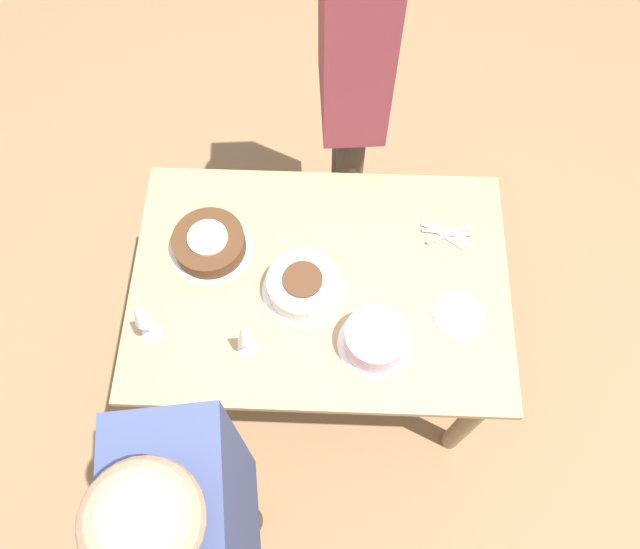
{
  "coord_description": "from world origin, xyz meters",
  "views": [
    {
      "loc": [
        -0.03,
        0.87,
        2.67
      ],
      "look_at": [
        0.0,
        0.0,
        0.83
      ],
      "focal_mm": 35.0,
      "sensor_mm": 36.0,
      "label": 1
    }
  ],
  "objects": [
    {
      "name": "dining_table",
      "position": [
        0.0,
        0.0,
        0.64
      ],
      "size": [
        1.26,
        0.87,
        0.78
      ],
      "color": "tan",
      "rests_on": "ground_plane"
    },
    {
      "name": "fork_pile",
      "position": [
        -0.43,
        -0.19,
        0.79
      ],
      "size": [
        0.18,
        0.11,
        0.01
      ],
      "color": "silver",
      "rests_on": "dining_table"
    },
    {
      "name": "ground_plane",
      "position": [
        0.0,
        0.0,
        0.0
      ],
      "size": [
        12.0,
        12.0,
        0.0
      ],
      "primitive_type": "plane",
      "color": "#8E6B47"
    },
    {
      "name": "dessert_plate_left",
      "position": [
        -0.45,
        0.11,
        0.78
      ],
      "size": [
        0.17,
        0.17,
        0.01
      ],
      "color": "silver",
      "rests_on": "dining_table"
    },
    {
      "name": "cake_back_decorated",
      "position": [
        -0.18,
        0.22,
        0.83
      ],
      "size": [
        0.24,
        0.24,
        0.1
      ],
      "color": "white",
      "rests_on": "dining_table"
    },
    {
      "name": "person_cutting",
      "position": [
        -0.09,
        -0.69,
        1.08
      ],
      "size": [
        0.25,
        0.42,
        1.78
      ],
      "rotation": [
        0.0,
        0.0,
        1.65
      ],
      "color": "#4C4238",
      "rests_on": "ground_plane"
    },
    {
      "name": "person_watching",
      "position": [
        0.24,
        0.81,
        1.06
      ],
      "size": [
        0.27,
        0.43,
        1.75
      ],
      "rotation": [
        0.0,
        0.0,
        -1.43
      ],
      "color": "#4C4238",
      "rests_on": "ground_plane"
    },
    {
      "name": "cake_center_white",
      "position": [
        0.05,
        0.04,
        0.82
      ],
      "size": [
        0.27,
        0.27,
        0.1
      ],
      "color": "white",
      "rests_on": "dining_table"
    },
    {
      "name": "wine_glass_near",
      "position": [
        0.53,
        0.21,
        0.94
      ],
      "size": [
        0.07,
        0.07,
        0.23
      ],
      "color": "silver",
      "rests_on": "dining_table"
    },
    {
      "name": "wine_glass_far",
      "position": [
        0.22,
        0.25,
        0.91
      ],
      "size": [
        0.07,
        0.07,
        0.2
      ],
      "color": "silver",
      "rests_on": "dining_table"
    },
    {
      "name": "cake_front_chocolate",
      "position": [
        0.38,
        -0.11,
        0.82
      ],
      "size": [
        0.28,
        0.28,
        0.08
      ],
      "color": "white",
      "rests_on": "dining_table"
    }
  ]
}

